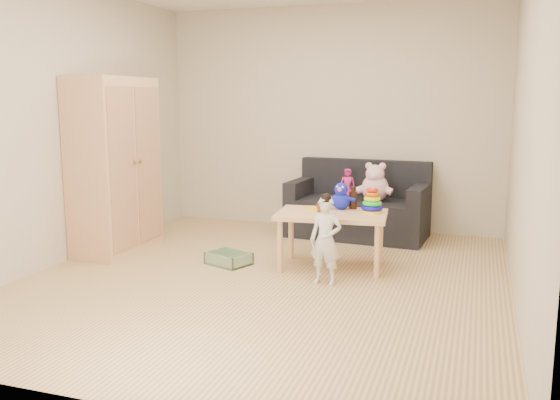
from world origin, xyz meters
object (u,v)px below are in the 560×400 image
(wardrobe, at_px, (115,166))
(play_table, at_px, (331,240))
(sofa, at_px, (357,218))
(toddler, at_px, (326,241))

(wardrobe, distance_m, play_table, 2.29)
(sofa, distance_m, toddler, 1.80)
(sofa, relative_size, play_table, 1.54)
(sofa, bearing_deg, play_table, -84.71)
(wardrobe, xyz_separation_m, play_table, (2.20, 0.09, -0.61))
(wardrobe, xyz_separation_m, toddler, (2.27, -0.39, -0.51))
(wardrobe, relative_size, play_table, 1.78)
(play_table, relative_size, toddler, 1.35)
(play_table, xyz_separation_m, toddler, (0.07, -0.48, 0.11))
(wardrobe, xyz_separation_m, sofa, (2.18, 1.41, -0.66))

